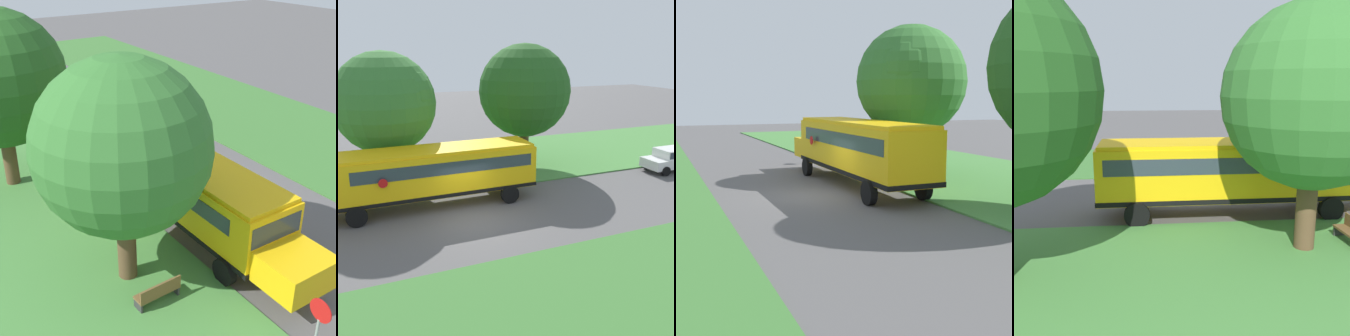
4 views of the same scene
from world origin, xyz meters
TOP-DOWN VIEW (x-y plane):
  - ground_plane at (0.00, 0.00)m, footprint 120.00×120.00m
  - grass_verge at (-10.00, 0.00)m, footprint 12.00×80.00m
  - grass_far_side at (9.00, 0.00)m, footprint 10.00×80.00m
  - school_bus at (-2.77, -1.41)m, footprint 2.85×12.42m
  - oak_tree_beside_bus at (-6.53, -2.92)m, footprint 5.88×5.88m

SIDE VIEW (x-z plane):
  - ground_plane at x=0.00m, z-range 0.00..0.00m
  - grass_far_side at x=9.00m, z-range 0.00..0.07m
  - grass_verge at x=-10.00m, z-range 0.00..0.08m
  - school_bus at x=-2.77m, z-range 0.34..3.50m
  - oak_tree_beside_bus at x=-6.53m, z-range 1.15..9.21m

